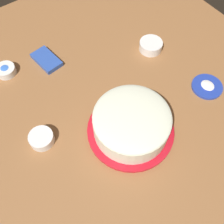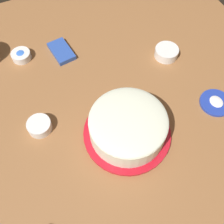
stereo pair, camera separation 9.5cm
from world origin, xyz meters
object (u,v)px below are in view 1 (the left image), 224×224
frosted_cake (131,124)px  candy_box_lower (47,60)px  sprinkle_bowl_yellow (42,138)px  sprinkle_bowl_orange (151,46)px  sprinkle_bowl_blue (6,70)px  frosting_tub_lid (207,86)px

frosted_cake → candy_box_lower: bearing=-169.9°
sprinkle_bowl_yellow → sprinkle_bowl_orange: size_ratio=0.87×
sprinkle_bowl_blue → candy_box_lower: (0.04, 0.16, -0.01)m
sprinkle_bowl_yellow → sprinkle_bowl_blue: (-0.36, 0.03, -0.00)m
frosting_tub_lid → candy_box_lower: 0.66m
sprinkle_bowl_yellow → frosting_tub_lid: bearing=74.6°
frosting_tub_lid → sprinkle_bowl_blue: sprinkle_bowl_blue is taller
sprinkle_bowl_blue → frosted_cake: bearing=25.8°
sprinkle_bowl_yellow → sprinkle_bowl_orange: bearing=100.9°
candy_box_lower → frosting_tub_lid: bearing=35.5°
frosting_tub_lid → candy_box_lower: (-0.49, -0.45, 0.00)m
sprinkle_bowl_blue → candy_box_lower: 0.17m
frosted_cake → sprinkle_bowl_yellow: size_ratio=3.61×
sprinkle_bowl_yellow → sprinkle_bowl_blue: sprinkle_bowl_yellow is taller
frosted_cake → sprinkle_bowl_blue: (-0.51, -0.24, -0.04)m
candy_box_lower → sprinkle_bowl_yellow: bearing=-38.0°
candy_box_lower → frosted_cake: bearing=3.3°
sprinkle_bowl_blue → frosting_tub_lid: bearing=48.9°
sprinkle_bowl_orange → candy_box_lower: sprinkle_bowl_orange is taller
sprinkle_bowl_blue → sprinkle_bowl_orange: sprinkle_bowl_orange is taller
sprinkle_bowl_blue → sprinkle_bowl_orange: (0.24, 0.56, 0.00)m
frosting_tub_lid → sprinkle_bowl_yellow: bearing=-105.4°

